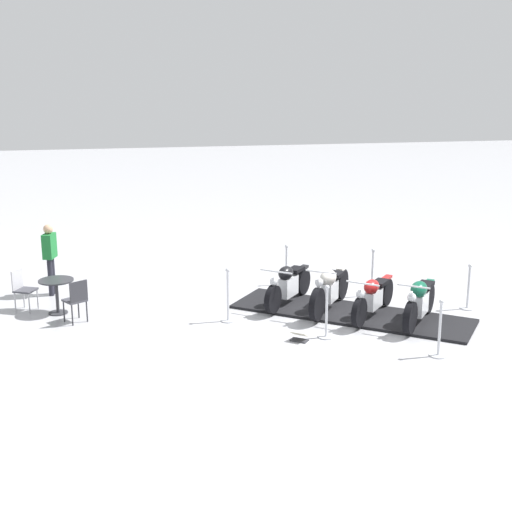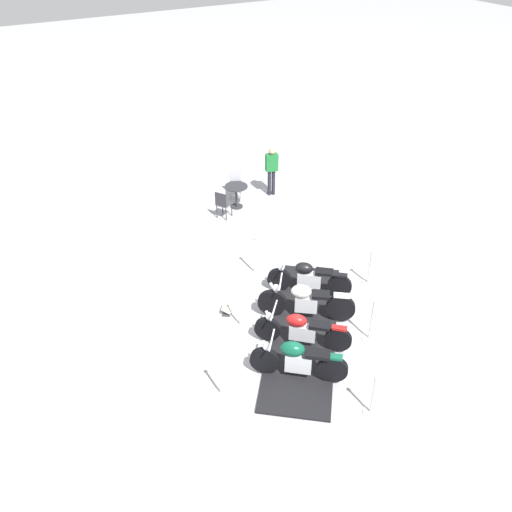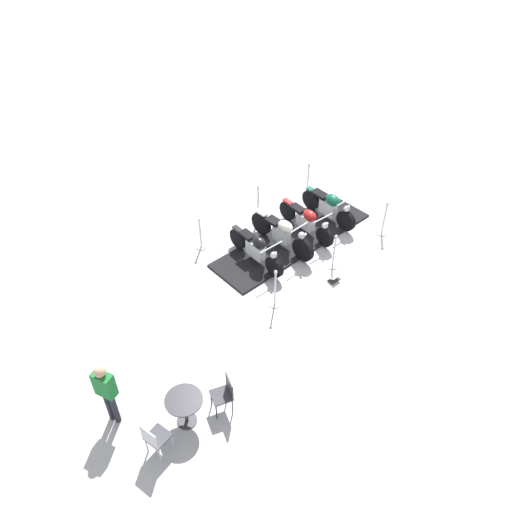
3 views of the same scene
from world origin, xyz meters
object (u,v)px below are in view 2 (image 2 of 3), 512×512
(stanchion_right_front, at_px, (255,260))
(stanchion_left_mid, at_px, (371,327))
(info_placard, at_px, (227,311))
(motorcycle_black, at_px, (308,278))
(cafe_chair_across_table, at_px, (223,203))
(motorcycle_cream, at_px, (305,301))
(bystander_person, at_px, (272,167))
(motorcycle_forest, at_px, (297,359))
(motorcycle_maroon, at_px, (301,329))
(stanchion_right_rear, at_px, (220,382))
(cafe_chair_near_table, at_px, (236,181))
(stanchion_left_front, at_px, (369,272))
(cafe_table, at_px, (236,191))
(stanchion_right_mid, at_px, (240,313))
(stanchion_left_rear, at_px, (372,401))

(stanchion_right_front, distance_m, stanchion_left_mid, 3.74)
(stanchion_right_front, relative_size, info_placard, 3.02)
(motorcycle_black, relative_size, cafe_chair_across_table, 1.86)
(motorcycle_cream, xyz_separation_m, stanchion_left_mid, (-1.35, -0.90, -0.18))
(stanchion_left_mid, xyz_separation_m, bystander_person, (7.28, -1.76, 0.65))
(motorcycle_forest, relative_size, info_placard, 4.37)
(motorcycle_maroon, distance_m, info_placard, 2.13)
(motorcycle_forest, bearing_deg, motorcycle_maroon, -88.20)
(motorcycle_black, distance_m, stanchion_right_front, 1.65)
(stanchion_right_rear, relative_size, bystander_person, 0.65)
(stanchion_left_mid, relative_size, info_placard, 3.00)
(motorcycle_cream, bearing_deg, stanchion_right_rear, 59.29)
(info_placard, distance_m, bystander_person, 6.45)
(motorcycle_cream, height_order, cafe_chair_near_table, motorcycle_cream)
(stanchion_left_front, xyz_separation_m, cafe_chair_across_table, (4.97, 1.75, 0.19))
(motorcycle_maroon, distance_m, stanchion_left_mid, 1.63)
(motorcycle_maroon, relative_size, stanchion_right_rear, 1.57)
(motorcycle_cream, height_order, info_placard, motorcycle_cream)
(motorcycle_maroon, xyz_separation_m, info_placard, (1.87, 0.91, -0.43))
(stanchion_right_front, height_order, bystander_person, bystander_person)
(stanchion_right_front, distance_m, cafe_table, 3.74)
(motorcycle_cream, distance_m, motorcycle_forest, 1.95)
(stanchion_left_mid, bearing_deg, motorcycle_black, 7.79)
(stanchion_right_mid, relative_size, stanchion_left_mid, 0.93)
(cafe_chair_near_table, distance_m, bystander_person, 1.30)
(stanchion_right_rear, distance_m, cafe_chair_near_table, 8.81)
(stanchion_left_rear, xyz_separation_m, stanchion_right_front, (5.29, -0.37, 0.06))
(cafe_chair_near_table, xyz_separation_m, cafe_chair_across_table, (-1.16, 1.07, -0.00))
(motorcycle_forest, relative_size, stanchion_left_mid, 1.45)
(stanchion_right_mid, distance_m, stanchion_left_mid, 3.03)
(stanchion_left_front, relative_size, info_placard, 2.65)
(motorcycle_black, relative_size, info_placard, 4.46)
(cafe_chair_across_table, bearing_deg, motorcycle_maroon, -131.66)
(stanchion_left_front, relative_size, stanchion_left_mid, 0.88)
(motorcycle_maroon, bearing_deg, bystander_person, -73.48)
(info_placard, xyz_separation_m, cafe_chair_near_table, (5.36, -3.12, 0.47))
(cafe_table, distance_m, cafe_chair_near_table, 0.82)
(motorcycle_black, relative_size, stanchion_right_mid, 1.59)
(stanchion_left_front, xyz_separation_m, info_placard, (0.77, 3.79, -0.28))
(stanchion_right_front, height_order, stanchion_left_mid, stanchion_right_front)
(motorcycle_black, xyz_separation_m, cafe_chair_near_table, (5.72, -0.98, 0.03))
(cafe_chair_near_table, bearing_deg, stanchion_right_rear, -3.46)
(motorcycle_maroon, height_order, stanchion_right_mid, stanchion_right_mid)
(info_placard, bearing_deg, motorcycle_cream, -87.33)
(stanchion_right_rear, height_order, cafe_chair_across_table, stanchion_right_rear)
(cafe_table, height_order, bystander_person, bystander_person)
(stanchion_left_front, distance_m, cafe_chair_near_table, 6.18)
(stanchion_right_mid, distance_m, cafe_chair_near_table, 6.67)
(cafe_chair_across_table, height_order, bystander_person, bystander_person)
(stanchion_left_rear, distance_m, bystander_person, 9.53)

